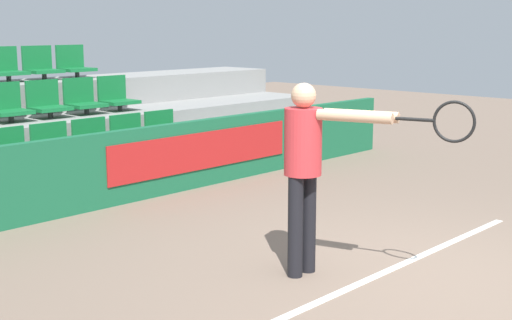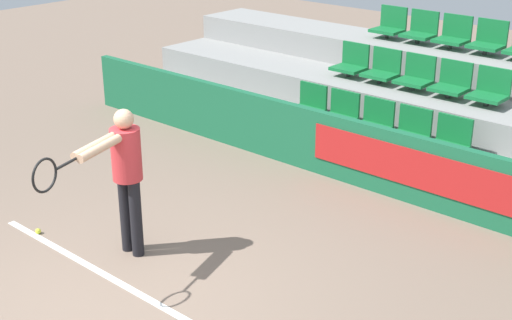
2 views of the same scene
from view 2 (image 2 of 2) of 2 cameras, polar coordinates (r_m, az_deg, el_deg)
name	(u,v)px [view 2 (image 2 of 2)]	position (r m, az deg, el deg)	size (l,w,h in m)	color
ground_plane	(107,302)	(7.22, -11.87, -11.06)	(30.00, 30.00, 0.00)	#7A6656
court_baseline	(131,289)	(7.37, -10.00, -10.13)	(4.46, 0.08, 0.01)	white
barrier_wall	(344,149)	(9.58, 7.06, 0.86)	(10.20, 0.14, 0.89)	#19603D
bleacher_tier_front	(367,152)	(10.17, 8.90, 0.65)	(9.80, 1.09, 0.43)	gray
bleacher_tier_middle	(408,119)	(10.99, 12.08, 3.25)	(9.80, 1.09, 0.86)	gray
bleacher_tier_back	(444,89)	(11.85, 14.81, 5.49)	(9.80, 1.09, 1.30)	gray
stadium_chair_0	(309,105)	(10.75, 4.24, 4.44)	(0.49, 0.42, 0.51)	#333333
stadium_chair_1	(340,113)	(10.43, 6.77, 3.78)	(0.49, 0.42, 0.51)	#333333
stadium_chair_2	(374,121)	(10.13, 9.44, 3.08)	(0.49, 0.42, 0.51)	#333333
stadium_chair_3	(411,130)	(9.86, 12.27, 2.33)	(0.49, 0.42, 0.51)	#333333
stadium_chair_4	(450,140)	(9.61, 15.24, 1.53)	(0.49, 0.42, 0.51)	#333333
stadium_chair_5	(351,63)	(11.49, 7.64, 7.71)	(0.49, 0.42, 0.51)	#333333
stadium_chair_6	(383,69)	(11.19, 10.10, 7.17)	(0.49, 0.42, 0.51)	#333333
stadium_chair_7	(416,76)	(10.91, 12.69, 6.59)	(0.49, 0.42, 0.51)	#333333
stadium_chair_8	(452,83)	(10.66, 15.39, 5.97)	(0.49, 0.42, 0.51)	#333333
stadium_chair_9	(490,90)	(10.43, 18.21, 5.31)	(0.49, 0.42, 0.51)	#333333
stadium_chair_10	(390,25)	(12.29, 10.65, 10.55)	(0.49, 0.42, 0.51)	#333333
stadium_chair_11	(421,30)	(12.02, 13.03, 10.10)	(0.49, 0.42, 0.51)	#333333
stadium_chair_12	(453,35)	(11.76, 15.52, 9.61)	(0.49, 0.42, 0.51)	#333333
stadium_chair_13	(488,40)	(11.53, 18.10, 9.08)	(0.49, 0.42, 0.51)	#333333
tennis_player	(123,169)	(7.53, -10.59, -0.69)	(0.57, 1.50, 1.65)	black
tennis_ball	(38,231)	(8.65, -17.04, -5.47)	(0.07, 0.07, 0.07)	#CCDB33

